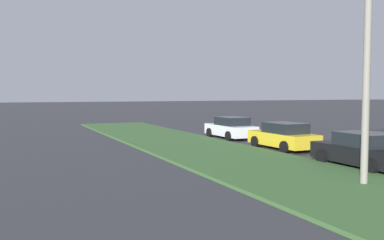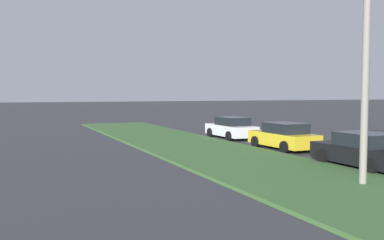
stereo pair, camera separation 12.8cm
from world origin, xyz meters
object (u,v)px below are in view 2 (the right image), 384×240
at_px(parked_car_yellow, 284,136).
at_px(parked_car_white, 231,128).
at_px(streetlight, 376,53).
at_px(parked_car_black, 362,151).

distance_m(parked_car_yellow, parked_car_white, 6.01).
relative_size(parked_car_yellow, parked_car_white, 1.00).
bearing_deg(streetlight, parked_car_yellow, -17.75).
bearing_deg(streetlight, parked_car_black, -40.39).
xyz_separation_m(parked_car_yellow, streetlight, (-8.80, 2.82, 3.67)).
bearing_deg(parked_car_yellow, streetlight, 161.30).
relative_size(parked_car_white, streetlight, 0.58).
bearing_deg(parked_car_white, parked_car_yellow, 178.67).
height_order(parked_car_black, parked_car_yellow, same).
relative_size(parked_car_black, parked_car_yellow, 1.00).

